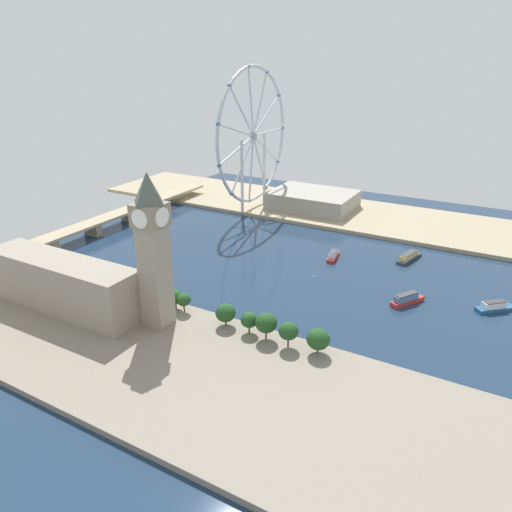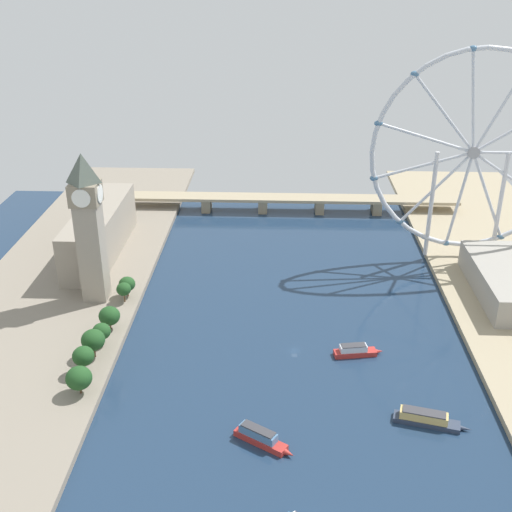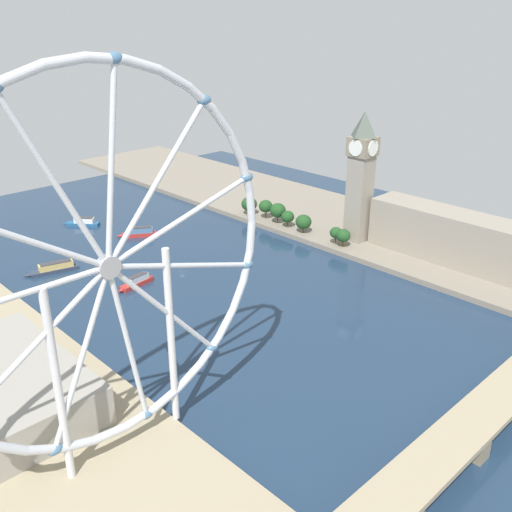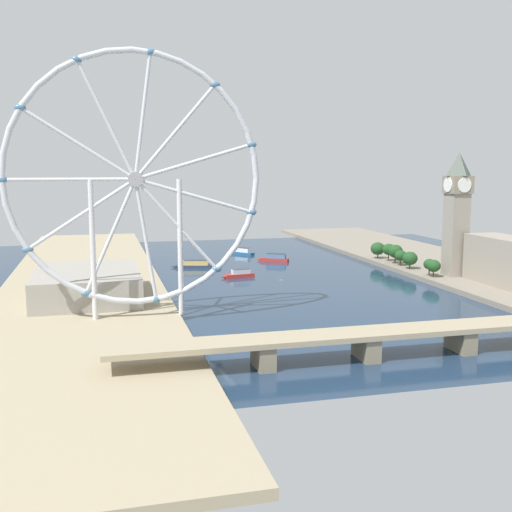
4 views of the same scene
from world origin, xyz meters
name	(u,v)px [view 4 (image 4 of 4)]	position (x,y,z in m)	size (l,w,h in m)	color
ground_plane	(281,276)	(0.00, 0.00, 0.00)	(417.37, 417.37, 0.00)	#1E334C
riverbank_left	(450,266)	(-123.68, 0.00, 1.50)	(90.00, 520.00, 3.00)	gray
riverbank_right	(84,283)	(123.68, 0.00, 1.50)	(90.00, 520.00, 3.00)	tan
clock_tower	(457,212)	(-100.75, 40.72, 42.77)	(14.67, 14.67, 76.26)	gray
tree_row_embankment	(399,254)	(-86.85, -5.03, 10.61)	(12.00, 90.26, 13.35)	#513823
ferris_wheel	(135,181)	(97.29, 99.77, 64.36)	(113.61, 3.20, 118.24)	silver
riverside_hall	(87,284)	(120.42, 52.90, 10.27)	(52.30, 70.98, 14.53)	gray
river_bridge	(415,334)	(0.00, 174.26, 8.10)	(229.37, 15.47, 10.64)	tan
tour_boat_0	(242,252)	(1.75, -104.17, 2.31)	(19.24, 21.16, 5.73)	#235684
tour_boat_1	(274,258)	(-13.24, -61.24, 2.63)	(23.00, 16.19, 6.29)	#B22D28
tour_boat_2	(239,274)	(27.21, -2.37, 2.25)	(22.54, 7.91, 5.50)	#B22D28
tour_boat_3	(194,264)	(49.52, -47.77, 2.37)	(29.22, 11.74, 5.53)	#2D384C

